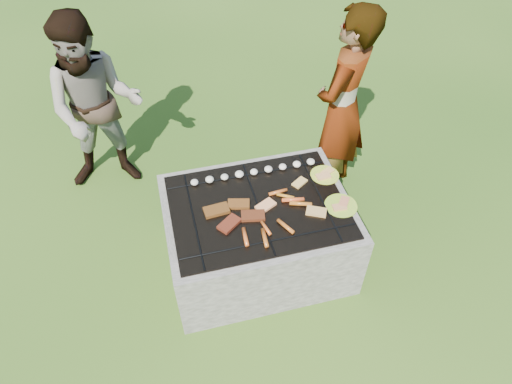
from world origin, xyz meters
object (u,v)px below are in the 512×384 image
plate_far (325,175)px  plate_near (341,206)px  fire_pit (258,236)px  bystander (97,108)px  cook (342,108)px

plate_far → plate_near: size_ratio=0.95×
plate_far → fire_pit: bearing=-162.3°
bystander → plate_near: bearing=-34.1°
fire_pit → plate_far: 0.67m
fire_pit → cook: (0.85, 0.65, 0.56)m
fire_pit → bystander: size_ratio=0.83×
plate_far → bystander: 1.90m
fire_pit → plate_near: size_ratio=4.48×
plate_far → cook: bearing=57.9°
plate_far → bystander: (-1.59, 1.03, 0.18)m
fire_pit → plate_far: size_ratio=4.73×
cook → plate_far: bearing=14.6°
fire_pit → bystander: bystander is taller
plate_far → bystander: bearing=147.0°
plate_near → cook: cook is taller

